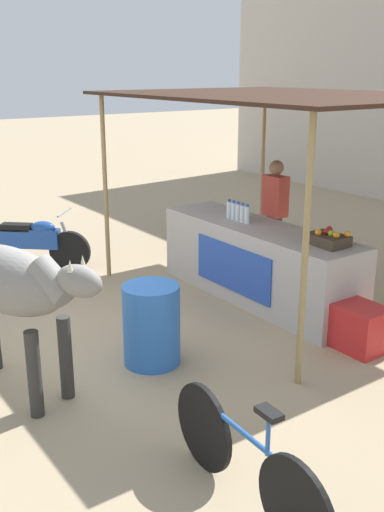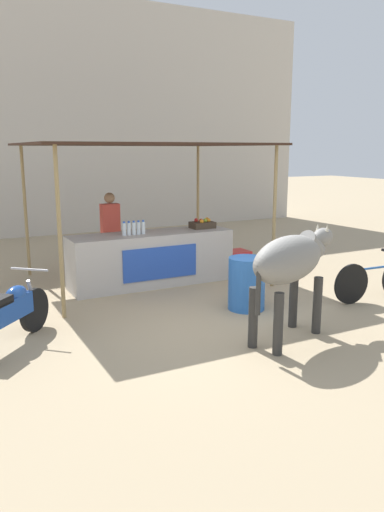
{
  "view_description": "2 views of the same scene",
  "coord_description": "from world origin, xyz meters",
  "px_view_note": "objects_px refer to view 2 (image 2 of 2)",
  "views": [
    {
      "loc": [
        5.41,
        -2.66,
        2.83
      ],
      "look_at": [
        0.08,
        1.12,
        0.78
      ],
      "focal_mm": 42.0,
      "sensor_mm": 36.0,
      "label": 1
    },
    {
      "loc": [
        -3.45,
        -6.06,
        2.45
      ],
      "look_at": [
        0.05,
        0.69,
        0.81
      ],
      "focal_mm": 35.0,
      "sensor_mm": 36.0,
      "label": 2
    }
  ],
  "objects_px": {
    "vendor_behind_counter": "(111,235)",
    "bicycle_leaning": "(375,280)",
    "water_barrel": "(247,283)",
    "motorcycle_parked": "(8,314)",
    "cow": "(291,262)",
    "fruit_crate": "(202,224)",
    "cooler_box": "(233,263)",
    "stall_counter": "(152,259)"
  },
  "relations": [
    {
      "from": "motorcycle_parked",
      "to": "bicycle_leaning",
      "type": "height_order",
      "value": "motorcycle_parked"
    },
    {
      "from": "water_barrel",
      "to": "vendor_behind_counter",
      "type": "bearing_deg",
      "value": 114.23
    },
    {
      "from": "stall_counter",
      "to": "bicycle_leaning",
      "type": "distance_m",
      "value": 3.89
    },
    {
      "from": "vendor_behind_counter",
      "to": "cooler_box",
      "type": "distance_m",
      "value": 2.46
    },
    {
      "from": "cooler_box",
      "to": "motorcycle_parked",
      "type": "xyz_separation_m",
      "value": [
        -4.47,
        -1.84,
        0.19
      ]
    },
    {
      "from": "vendor_behind_counter",
      "to": "bicycle_leaning",
      "type": "height_order",
      "value": "vendor_behind_counter"
    },
    {
      "from": "bicycle_leaning",
      "to": "cow",
      "type": "bearing_deg",
      "value": -163.13
    },
    {
      "from": "water_barrel",
      "to": "cow",
      "type": "distance_m",
      "value": 1.45
    },
    {
      "from": "fruit_crate",
      "to": "cooler_box",
      "type": "height_order",
      "value": "fruit_crate"
    },
    {
      "from": "water_barrel",
      "to": "bicycle_leaning",
      "type": "height_order",
      "value": "bicycle_leaning"
    },
    {
      "from": "stall_counter",
      "to": "cooler_box",
      "type": "relative_size",
      "value": 5.0
    },
    {
      "from": "stall_counter",
      "to": "water_barrel",
      "type": "bearing_deg",
      "value": -70.1
    },
    {
      "from": "cooler_box",
      "to": "cow",
      "type": "relative_size",
      "value": 0.33
    },
    {
      "from": "stall_counter",
      "to": "bicycle_leaning",
      "type": "bearing_deg",
      "value": -42.36
    },
    {
      "from": "stall_counter",
      "to": "vendor_behind_counter",
      "type": "bearing_deg",
      "value": 124.52
    },
    {
      "from": "stall_counter",
      "to": "bicycle_leaning",
      "type": "relative_size",
      "value": 1.81
    },
    {
      "from": "water_barrel",
      "to": "motorcycle_parked",
      "type": "xyz_separation_m",
      "value": [
        -3.5,
        0.1,
        0.02
      ]
    },
    {
      "from": "cow",
      "to": "vendor_behind_counter",
      "type": "bearing_deg",
      "value": 104.5
    },
    {
      "from": "vendor_behind_counter",
      "to": "bicycle_leaning",
      "type": "xyz_separation_m",
      "value": [
        3.39,
        -3.37,
        -0.5
      ]
    },
    {
      "from": "bicycle_leaning",
      "to": "fruit_crate",
      "type": "bearing_deg",
      "value": 123.68
    },
    {
      "from": "fruit_crate",
      "to": "vendor_behind_counter",
      "type": "bearing_deg",
      "value": 156.55
    },
    {
      "from": "stall_counter",
      "to": "motorcycle_parked",
      "type": "relative_size",
      "value": 2.16
    },
    {
      "from": "cooler_box",
      "to": "bicycle_leaning",
      "type": "relative_size",
      "value": 0.36
    },
    {
      "from": "vendor_behind_counter",
      "to": "cow",
      "type": "bearing_deg",
      "value": -75.5
    },
    {
      "from": "fruit_crate",
      "to": "bicycle_leaning",
      "type": "height_order",
      "value": "fruit_crate"
    },
    {
      "from": "vendor_behind_counter",
      "to": "cow",
      "type": "distance_m",
      "value": 4.22
    },
    {
      "from": "cow",
      "to": "bicycle_leaning",
      "type": "bearing_deg",
      "value": 16.87
    },
    {
      "from": "vendor_behind_counter",
      "to": "water_barrel",
      "type": "xyz_separation_m",
      "value": [
        1.25,
        -2.78,
        -0.44
      ]
    },
    {
      "from": "fruit_crate",
      "to": "vendor_behind_counter",
      "type": "xyz_separation_m",
      "value": [
        -1.61,
        0.7,
        -0.18
      ]
    },
    {
      "from": "motorcycle_parked",
      "to": "bicycle_leaning",
      "type": "relative_size",
      "value": 0.84
    },
    {
      "from": "stall_counter",
      "to": "vendor_behind_counter",
      "type": "height_order",
      "value": "vendor_behind_counter"
    },
    {
      "from": "stall_counter",
      "to": "water_barrel",
      "type": "xyz_separation_m",
      "value": [
        0.74,
        -2.03,
        -0.07
      ]
    },
    {
      "from": "fruit_crate",
      "to": "cow",
      "type": "distance_m",
      "value": 3.43
    },
    {
      "from": "cooler_box",
      "to": "water_barrel",
      "type": "relative_size",
      "value": 0.73
    },
    {
      "from": "cooler_box",
      "to": "motorcycle_parked",
      "type": "height_order",
      "value": "motorcycle_parked"
    },
    {
      "from": "cooler_box",
      "to": "bicycle_leaning",
      "type": "distance_m",
      "value": 2.78
    },
    {
      "from": "vendor_behind_counter",
      "to": "water_barrel",
      "type": "bearing_deg",
      "value": -65.77
    },
    {
      "from": "fruit_crate",
      "to": "bicycle_leaning",
      "type": "distance_m",
      "value": 3.29
    },
    {
      "from": "water_barrel",
      "to": "bicycle_leaning",
      "type": "bearing_deg",
      "value": -15.38
    },
    {
      "from": "water_barrel",
      "to": "motorcycle_parked",
      "type": "relative_size",
      "value": 0.59
    },
    {
      "from": "vendor_behind_counter",
      "to": "bicycle_leaning",
      "type": "bearing_deg",
      "value": -44.85
    },
    {
      "from": "cooler_box",
      "to": "water_barrel",
      "type": "bearing_deg",
      "value": -116.73
    }
  ]
}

